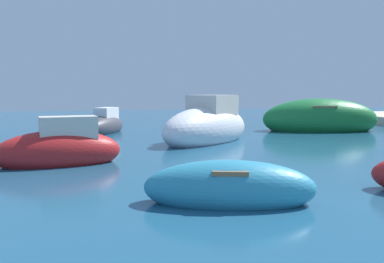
% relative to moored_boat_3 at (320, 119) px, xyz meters
% --- Properties ---
extents(moored_boat_3, '(6.25, 3.92, 2.14)m').
position_rel_moored_boat_3_xyz_m(moored_boat_3, '(0.00, 0.00, 0.00)').
color(moored_boat_3, '#197233').
rests_on(moored_boat_3, ground).
extents(moored_boat_4, '(3.56, 1.79, 1.61)m').
position_rel_moored_boat_3_xyz_m(moored_boat_4, '(-12.37, -6.60, -0.18)').
color(moored_boat_4, '#B21E1E').
rests_on(moored_boat_4, ground).
extents(moored_boat_5, '(5.35, 5.01, 2.28)m').
position_rel_moored_boat_3_xyz_m(moored_boat_5, '(-6.88, -2.75, 0.00)').
color(moored_boat_5, white).
rests_on(moored_boat_5, ground).
extents(moored_boat_6, '(2.76, 3.70, 1.48)m').
position_rel_moored_boat_3_xyz_m(moored_boat_6, '(-10.72, 1.82, -0.22)').
color(moored_boat_6, '#3F3F47').
rests_on(moored_boat_6, ground).
extents(moored_boat_9, '(3.31, 2.05, 1.02)m').
position_rel_moored_boat_3_xyz_m(moored_boat_9, '(-9.23, -11.54, -0.31)').
color(moored_boat_9, teal).
rests_on(moored_boat_9, ground).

